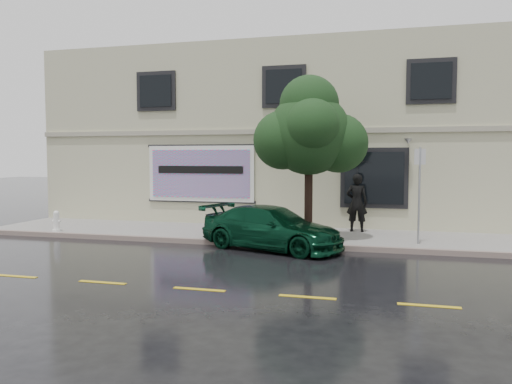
% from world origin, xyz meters
% --- Properties ---
extents(ground, '(90.00, 90.00, 0.00)m').
position_xyz_m(ground, '(0.00, 0.00, 0.00)').
color(ground, black).
rests_on(ground, ground).
extents(sidewalk, '(20.00, 3.50, 0.15)m').
position_xyz_m(sidewalk, '(0.00, 3.25, 0.07)').
color(sidewalk, gray).
rests_on(sidewalk, ground).
extents(curb, '(20.00, 0.18, 0.16)m').
position_xyz_m(curb, '(0.00, 1.50, 0.07)').
color(curb, slate).
rests_on(curb, ground).
extents(road_marking, '(19.00, 0.12, 0.01)m').
position_xyz_m(road_marking, '(0.00, -3.50, 0.01)').
color(road_marking, gold).
rests_on(road_marking, ground).
extents(building, '(20.00, 8.12, 7.00)m').
position_xyz_m(building, '(0.00, 9.00, 3.50)').
color(building, '#BCB897').
rests_on(building, ground).
extents(billboard, '(4.30, 0.16, 2.20)m').
position_xyz_m(billboard, '(-3.20, 4.92, 2.05)').
color(billboard, white).
rests_on(billboard, ground).
extents(car, '(4.69, 3.20, 1.25)m').
position_xyz_m(car, '(0.42, 1.20, 0.63)').
color(car, black).
rests_on(car, ground).
extents(pedestrian, '(0.74, 0.51, 1.96)m').
position_xyz_m(pedestrian, '(2.66, 4.32, 1.13)').
color(pedestrian, black).
rests_on(pedestrian, sidewalk).
extents(umbrella, '(1.19, 1.19, 0.79)m').
position_xyz_m(umbrella, '(2.66, 4.32, 2.51)').
color(umbrella, black).
rests_on(umbrella, pedestrian).
extents(street_tree, '(2.48, 2.48, 4.47)m').
position_xyz_m(street_tree, '(1.34, 2.20, 3.36)').
color(street_tree, black).
rests_on(street_tree, sidewalk).
extents(fire_hydrant, '(0.29, 0.27, 0.70)m').
position_xyz_m(fire_hydrant, '(-7.24, 1.80, 0.49)').
color(fire_hydrant, white).
rests_on(fire_hydrant, sidewalk).
extents(sign_pole, '(0.33, 0.15, 2.80)m').
position_xyz_m(sign_pole, '(4.54, 2.29, 1.82)').
color(sign_pole, '#979AA0').
rests_on(sign_pole, sidewalk).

